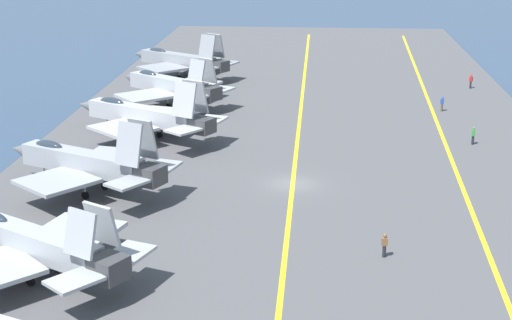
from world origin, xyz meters
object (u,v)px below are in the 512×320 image
at_px(parked_jet_second, 34,243).
at_px(crew_blue_vest, 442,103).
at_px(crew_red_vest, 471,81).
at_px(parked_jet_fourth, 145,115).
at_px(parked_jet_third, 86,162).
at_px(crew_green_vest, 473,135).
at_px(parked_jet_fifth, 170,86).
at_px(crew_brown_vest, 385,244).
at_px(parked_jet_sixth, 180,60).

distance_m(parked_jet_second, crew_blue_vest, 53.77).
bearing_deg(crew_red_vest, parked_jet_second, 147.12).
relative_size(parked_jet_second, parked_jet_fourth, 0.91).
bearing_deg(parked_jet_third, crew_green_vest, -63.97).
xyz_separation_m(parked_jet_second, parked_jet_fifth, (44.18, -0.20, 0.14)).
bearing_deg(crew_blue_vest, parked_jet_fourth, 114.14).
xyz_separation_m(crew_blue_vest, crew_brown_vest, (-39.45, 9.32, -0.05)).
height_order(crew_brown_vest, crew_red_vest, crew_red_vest).
bearing_deg(crew_brown_vest, crew_blue_vest, -13.29).
bearing_deg(parked_jet_second, crew_brown_vest, -78.27).
bearing_deg(parked_jet_second, parked_jet_sixth, 1.31).
xyz_separation_m(crew_brown_vest, crew_red_vest, (51.60, -14.62, 0.09)).
bearing_deg(crew_red_vest, parked_jet_sixth, 84.48).
bearing_deg(parked_jet_sixth, crew_red_vest, -95.52).
bearing_deg(parked_jet_second, parked_jet_fourth, -0.54).
distance_m(parked_jet_fourth, parked_jet_fifth, 13.98).
xyz_separation_m(parked_jet_second, crew_blue_vest, (43.95, -30.96, -1.25)).
xyz_separation_m(parked_jet_fourth, parked_jet_sixth, (29.54, 1.65, -0.08)).
bearing_deg(crew_red_vest, crew_green_vest, 170.49).
bearing_deg(crew_blue_vest, parked_jet_second, 144.83).
distance_m(parked_jet_sixth, crew_blue_vest, 36.00).
xyz_separation_m(parked_jet_fourth, parked_jet_fifth, (13.98, 0.09, -0.11)).
xyz_separation_m(parked_jet_fourth, crew_red_vest, (25.90, -35.98, -1.45)).
bearing_deg(parked_jet_fifth, crew_brown_vest, -151.61).
distance_m(parked_jet_fifth, crew_blue_vest, 30.80).
bearing_deg(parked_jet_fifth, parked_jet_third, 177.54).
relative_size(parked_jet_second, crew_brown_vest, 9.08).
bearing_deg(parked_jet_sixth, parked_jet_second, -178.69).
xyz_separation_m(parked_jet_second, parked_jet_sixth, (59.73, 1.36, 0.17)).
distance_m(parked_jet_third, parked_jet_fourth, 15.43).
relative_size(parked_jet_fourth, crew_red_vest, 9.04).
bearing_deg(parked_jet_third, parked_jet_fifth, -2.46).
bearing_deg(parked_jet_fourth, parked_jet_sixth, 3.19).
relative_size(parked_jet_fifth, crew_blue_vest, 8.37).
bearing_deg(crew_brown_vest, parked_jet_third, 65.53).
distance_m(parked_jet_third, crew_brown_vest, 25.00).
bearing_deg(parked_jet_third, parked_jet_second, -175.89).
bearing_deg(parked_jet_sixth, parked_jet_fourth, -176.81).
height_order(crew_green_vest, crew_red_vest, crew_red_vest).
xyz_separation_m(parked_jet_fifth, crew_brown_vest, (-39.68, -21.44, -1.43)).
relative_size(crew_blue_vest, crew_brown_vest, 1.05).
bearing_deg(crew_blue_vest, crew_red_vest, -23.57).
height_order(parked_jet_third, parked_jet_fourth, parked_jet_third).
distance_m(crew_blue_vest, crew_red_vest, 13.25).
bearing_deg(parked_jet_third, parked_jet_sixth, 0.38).
distance_m(parked_jet_fourth, crew_red_vest, 44.35).
xyz_separation_m(parked_jet_second, parked_jet_third, (14.83, 1.07, 0.35)).
xyz_separation_m(parked_jet_second, crew_brown_vest, (4.49, -21.64, -1.30)).
height_order(parked_jet_fifth, crew_red_vest, parked_jet_fifth).
bearing_deg(parked_jet_sixth, crew_brown_vest, -157.39).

